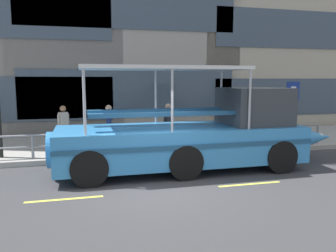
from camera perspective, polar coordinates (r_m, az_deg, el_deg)
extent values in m
plane|color=#3D3D3F|center=(9.21, -1.44, -9.97)|extent=(120.00, 120.00, 0.00)
cube|color=#A8A59E|center=(14.55, -6.33, -3.04)|extent=(32.00, 4.80, 0.18)
cube|color=#B2ADA3|center=(12.14, -4.70, -5.19)|extent=(32.00, 0.18, 0.18)
cube|color=#DBD64C|center=(8.60, -16.87, -11.60)|extent=(1.80, 0.12, 0.01)
cube|color=#DBD64C|center=(9.62, 13.46, -9.40)|extent=(1.80, 0.12, 0.01)
cube|color=#3D4C5B|center=(17.12, -6.05, 5.46)|extent=(10.68, 0.06, 2.34)
cube|color=#3D4C5B|center=(17.48, -6.26, 19.56)|extent=(10.68, 0.06, 2.34)
cube|color=#3D4C5B|center=(21.05, 22.24, 4.56)|extent=(11.26, 0.06, 2.03)
cube|color=#3D4C5B|center=(21.21, 22.76, 14.54)|extent=(11.26, 0.06, 2.03)
cylinder|color=gray|center=(12.54, 0.27, -0.73)|extent=(12.64, 0.07, 0.07)
cylinder|color=gray|center=(12.61, 0.26, -2.47)|extent=(12.64, 0.06, 0.06)
cylinder|color=gray|center=(12.33, -21.64, -3.26)|extent=(0.09, 0.09, 0.77)
cylinder|color=gray|center=(12.22, -14.26, -3.04)|extent=(0.09, 0.09, 0.77)
cylinder|color=gray|center=(12.31, -6.88, -2.77)|extent=(0.09, 0.09, 0.77)
cylinder|color=gray|center=(12.61, 0.26, -2.47)|extent=(0.09, 0.09, 0.77)
cylinder|color=gray|center=(13.08, 6.99, -2.15)|extent=(0.09, 0.09, 0.77)
cylinder|color=gray|center=(13.73, 13.15, -1.83)|extent=(0.09, 0.09, 0.77)
cylinder|color=gray|center=(14.52, 18.71, -1.52)|extent=(0.09, 0.09, 0.77)
cylinder|color=gray|center=(15.43, 23.65, -1.24)|extent=(0.09, 0.09, 0.77)
cylinder|color=#4C4F54|center=(15.29, 19.86, 2.16)|extent=(0.08, 0.08, 2.51)
cube|color=navy|center=(15.20, 20.13, 5.53)|extent=(0.60, 0.04, 0.76)
cube|color=white|center=(15.18, 20.17, 5.53)|extent=(0.24, 0.01, 0.36)
cube|color=#388CD1|center=(10.64, 2.16, -2.98)|extent=(7.50, 2.39, 1.09)
cone|color=#388CD1|center=(12.71, 22.48, -1.81)|extent=(1.69, 1.04, 1.04)
cylinder|color=#388CD1|center=(10.26, -18.44, -3.79)|extent=(0.38, 1.04, 1.04)
cube|color=navy|center=(9.48, 4.23, -3.49)|extent=(7.50, 0.04, 0.12)
sphere|color=white|center=(12.96, 23.99, -1.49)|extent=(0.22, 0.22, 0.22)
cube|color=#33383D|center=(11.42, 14.04, 3.26)|extent=(1.88, 2.00, 1.17)
cube|color=silver|center=(10.32, -0.82, 9.63)|extent=(4.88, 2.20, 0.10)
cylinder|color=#B2B2B7|center=(12.05, 8.84, 4.94)|extent=(0.07, 0.07, 1.72)
cylinder|color=#B2B2B7|center=(10.16, 13.48, 4.31)|extent=(0.07, 0.07, 1.72)
cylinder|color=#B2B2B7|center=(11.35, -2.04, 4.86)|extent=(0.07, 0.07, 1.72)
cylinder|color=#B2B2B7|center=(9.31, 0.70, 4.23)|extent=(0.07, 0.07, 1.72)
cylinder|color=#B2B2B7|center=(11.10, -13.86, 4.57)|extent=(0.07, 0.07, 1.72)
cylinder|color=#B2B2B7|center=(9.00, -13.76, 3.88)|extent=(0.07, 0.07, 1.72)
cube|color=navy|center=(10.91, -1.50, 2.58)|extent=(4.49, 0.28, 0.12)
cube|color=navy|center=(9.81, -0.02, 2.00)|extent=(4.49, 0.28, 0.12)
cylinder|color=black|center=(12.74, 12.98, -2.86)|extent=(1.00, 0.28, 1.00)
cylinder|color=black|center=(10.88, 18.27, -4.87)|extent=(1.00, 0.28, 1.00)
cylinder|color=black|center=(11.70, -0.25, -3.60)|extent=(1.00, 0.28, 1.00)
cylinder|color=black|center=(9.63, 2.92, -6.10)|extent=(1.00, 0.28, 1.00)
cylinder|color=black|center=(11.37, -13.24, -4.15)|extent=(1.00, 0.28, 1.00)
cylinder|color=black|center=(9.23, -12.98, -6.91)|extent=(1.00, 0.28, 1.00)
cylinder|color=#47423D|center=(14.66, 10.80, -0.99)|extent=(0.11, 0.11, 0.86)
cylinder|color=#47423D|center=(14.79, 10.38, -0.91)|extent=(0.11, 0.11, 0.86)
cube|color=maroon|center=(14.64, 10.66, 1.88)|extent=(0.26, 0.36, 0.61)
cylinder|color=maroon|center=(14.48, 11.19, 1.68)|extent=(0.07, 0.07, 0.55)
cylinder|color=maroon|center=(14.80, 10.14, 1.84)|extent=(0.07, 0.07, 0.55)
sphere|color=tan|center=(14.60, 10.70, 3.62)|extent=(0.24, 0.24, 0.24)
cylinder|color=#47423D|center=(13.65, 0.27, -1.53)|extent=(0.11, 0.11, 0.84)
cylinder|color=#47423D|center=(13.53, -0.22, -1.62)|extent=(0.11, 0.11, 0.84)
cube|color=#38383D|center=(13.49, 0.02, 1.44)|extent=(0.37, 0.32, 0.60)
cylinder|color=#38383D|center=(13.65, 0.63, 1.38)|extent=(0.07, 0.07, 0.54)
cylinder|color=#38383D|center=(13.35, -0.60, 1.24)|extent=(0.07, 0.07, 0.54)
sphere|color=tan|center=(13.45, 0.02, 3.28)|extent=(0.23, 0.23, 0.23)
cylinder|color=black|center=(13.01, -9.75, -2.10)|extent=(0.11, 0.11, 0.84)
cylinder|color=black|center=(12.85, -9.76, -2.23)|extent=(0.11, 0.11, 0.84)
cube|color=navy|center=(12.83, -9.83, 1.01)|extent=(0.21, 0.33, 0.60)
cylinder|color=navy|center=(13.04, -9.81, 0.99)|extent=(0.07, 0.07, 0.54)
cylinder|color=navy|center=(12.62, -9.85, 0.77)|extent=(0.07, 0.07, 0.54)
sphere|color=tan|center=(12.78, -9.88, 2.97)|extent=(0.23, 0.23, 0.23)
cylinder|color=#1E2338|center=(13.55, -17.22, -2.00)|extent=(0.10, 0.10, 0.82)
cylinder|color=#1E2338|center=(13.63, -16.64, -1.91)|extent=(0.10, 0.10, 0.82)
cube|color=#B7B2A8|center=(13.50, -17.04, 0.98)|extent=(0.36, 0.32, 0.58)
cylinder|color=#B7B2A8|center=(13.40, -17.78, 0.78)|extent=(0.07, 0.07, 0.52)
cylinder|color=#B7B2A8|center=(13.61, -16.31, 0.94)|extent=(0.07, 0.07, 0.52)
sphere|color=#936B4C|center=(13.45, -17.12, 2.79)|extent=(0.23, 0.23, 0.23)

